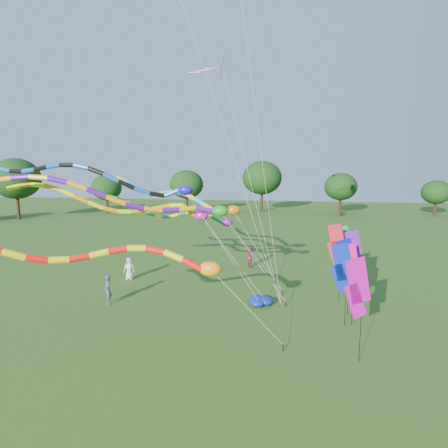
% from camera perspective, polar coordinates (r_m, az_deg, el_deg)
% --- Properties ---
extents(ground, '(160.00, 160.00, 0.00)m').
position_cam_1_polar(ground, '(18.08, -0.10, -16.75)').
color(ground, '#2E5917').
rests_on(ground, ground).
extents(tree_ring, '(115.87, 117.50, 9.67)m').
position_cam_1_polar(tree_ring, '(13.41, 0.67, -0.51)').
color(tree_ring, '#382314').
rests_on(tree_ring, ground).
extents(tube_kite_red, '(12.70, 4.72, 6.36)m').
position_cam_1_polar(tube_kite_red, '(15.19, -16.76, -4.72)').
color(tube_kite_red, black).
rests_on(tube_kite_red, ground).
extents(tube_kite_orange, '(13.35, 3.34, 7.52)m').
position_cam_1_polar(tube_kite_orange, '(21.24, -13.79, 2.78)').
color(tube_kite_orange, black).
rests_on(tube_kite_orange, ground).
extents(tube_kite_purple, '(15.90, 4.53, 8.05)m').
position_cam_1_polar(tube_kite_purple, '(20.01, -14.90, 3.80)').
color(tube_kite_purple, black).
rests_on(tube_kite_purple, ground).
extents(tube_kite_blue, '(14.87, 2.36, 8.63)m').
position_cam_1_polar(tube_kite_blue, '(21.14, -17.34, 6.46)').
color(tube_kite_blue, black).
rests_on(tube_kite_blue, ground).
extents(tube_kite_cyan, '(13.31, 5.99, 7.65)m').
position_cam_1_polar(tube_kite_cyan, '(26.46, -6.12, 3.89)').
color(tube_kite_cyan, black).
rests_on(tube_kite_cyan, ground).
extents(tube_kite_green, '(11.69, 0.99, 6.47)m').
position_cam_1_polar(tube_kite_green, '(25.45, -6.50, 1.48)').
color(tube_kite_green, black).
rests_on(tube_kite_green, ground).
extents(delta_kite_high_c, '(6.60, 5.98, 15.69)m').
position_cam_1_polar(delta_kite_high_c, '(26.63, -0.43, 23.00)').
color(delta_kite_high_c, black).
rests_on(delta_kite_high_c, ground).
extents(banner_pole_red, '(1.09, 0.54, 4.61)m').
position_cam_1_polar(banner_pole_red, '(22.57, 16.76, -3.09)').
color(banner_pole_red, black).
rests_on(banner_pole_red, ground).
extents(banner_pole_violet, '(1.16, 0.19, 4.18)m').
position_cam_1_polar(banner_pole_violet, '(23.34, 19.00, -3.90)').
color(banner_pole_violet, black).
rests_on(banner_pole_violet, ground).
extents(banner_pole_blue_a, '(1.16, 0.12, 4.17)m').
position_cam_1_polar(banner_pole_blue_a, '(19.20, 17.51, -6.42)').
color(banner_pole_blue_a, black).
rests_on(banner_pole_blue_a, ground).
extents(banner_pole_magenta_b, '(1.16, 0.24, 4.16)m').
position_cam_1_polar(banner_pole_magenta_b, '(19.32, 18.51, -6.40)').
color(banner_pole_magenta_b, black).
rests_on(banner_pole_magenta_b, ground).
extents(banner_pole_green, '(1.15, 0.34, 4.26)m').
position_cam_1_polar(banner_pole_green, '(24.47, 17.62, -3.11)').
color(banner_pole_green, black).
rests_on(banner_pole_green, ground).
extents(banner_pole_magenta_a, '(1.11, 0.48, 4.32)m').
position_cam_1_polar(banner_pole_magenta_a, '(15.68, 19.61, -9.18)').
color(banner_pole_magenta_a, black).
rests_on(banner_pole_magenta_a, ground).
extents(banner_pole_blue_b, '(1.14, 0.38, 4.16)m').
position_cam_1_polar(banner_pole_blue_b, '(20.59, 18.01, -5.49)').
color(banner_pole_blue_b, black).
rests_on(banner_pole_blue_b, ground).
extents(blue_nylon_heap, '(1.73, 1.71, 0.52)m').
position_cam_1_polar(blue_nylon_heap, '(21.87, 5.75, -11.59)').
color(blue_nylon_heap, '#0B2695').
rests_on(blue_nylon_heap, ground).
extents(person_a, '(0.82, 0.60, 1.55)m').
position_cam_1_polar(person_a, '(27.34, -14.25, -6.60)').
color(person_a, silver).
rests_on(person_a, ground).
extents(person_b, '(0.72, 0.74, 1.71)m').
position_cam_1_polar(person_b, '(22.74, -17.32, -9.53)').
color(person_b, '#43475E').
rests_on(person_b, ground).
extents(person_c, '(0.96, 1.01, 1.65)m').
position_cam_1_polar(person_c, '(29.84, 4.06, -5.04)').
color(person_c, brown).
rests_on(person_c, ground).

